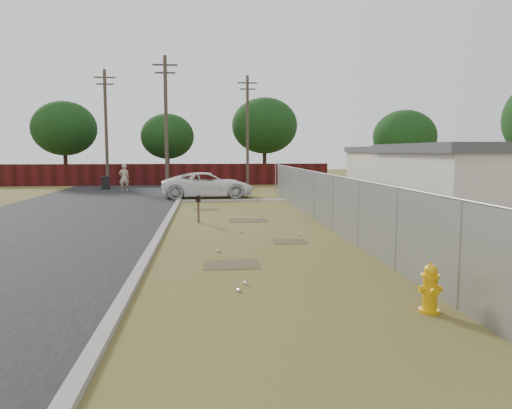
{
  "coord_description": "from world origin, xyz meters",
  "views": [
    {
      "loc": [
        -1.4,
        -17.37,
        2.86
      ],
      "look_at": [
        0.22,
        -1.06,
        1.1
      ],
      "focal_mm": 35.0,
      "sensor_mm": 36.0,
      "label": 1
    }
  ],
  "objects": [
    {
      "name": "ground",
      "position": [
        0.0,
        0.0,
        0.0
      ],
      "size": [
        120.0,
        120.0,
        0.0
      ],
      "primitive_type": "plane",
      "color": "olive",
      "rests_on": "ground"
    },
    {
      "name": "street",
      "position": [
        -6.76,
        8.05,
        0.02
      ],
      "size": [
        15.1,
        60.0,
        0.12
      ],
      "color": "black",
      "rests_on": "ground"
    },
    {
      "name": "chainlink_fence",
      "position": [
        3.12,
        1.03,
        0.8
      ],
      "size": [
        0.1,
        27.06,
        2.02
      ],
      "color": "gray",
      "rests_on": "ground"
    },
    {
      "name": "privacy_fence",
      "position": [
        -6.0,
        25.0,
        0.9
      ],
      "size": [
        30.0,
        0.12,
        1.8
      ],
      "primitive_type": "cube",
      "color": "#450E10",
      "rests_on": "ground"
    },
    {
      "name": "utility_poles",
      "position": [
        -3.67,
        20.67,
        4.69
      ],
      "size": [
        12.6,
        8.24,
        9.0
      ],
      "color": "#4B3E32",
      "rests_on": "ground"
    },
    {
      "name": "houses",
      "position": [
        9.7,
        3.13,
        1.56
      ],
      "size": [
        9.3,
        17.24,
        3.1
      ],
      "color": "beige",
      "rests_on": "ground"
    },
    {
      "name": "horizon_trees",
      "position": [
        0.84,
        23.56,
        4.63
      ],
      "size": [
        33.32,
        31.94,
        7.78
      ],
      "color": "black",
      "rests_on": "ground"
    },
    {
      "name": "fire_hydrant",
      "position": [
        2.52,
        -9.11,
        0.43
      ],
      "size": [
        0.41,
        0.4,
        0.91
      ],
      "color": "#DA9E0B",
      "rests_on": "ground"
    },
    {
      "name": "mailbox",
      "position": [
        -1.74,
        2.52,
        0.88
      ],
      "size": [
        0.2,
        0.48,
        1.11
      ],
      "color": "brown",
      "rests_on": "ground"
    },
    {
      "name": "pickup_truck",
      "position": [
        -1.35,
        13.39,
        0.78
      ],
      "size": [
        5.79,
        2.97,
        1.56
      ],
      "primitive_type": "imported",
      "rotation": [
        0.0,
        0.0,
        1.64
      ],
      "color": "white",
      "rests_on": "ground"
    },
    {
      "name": "pedestrian",
      "position": [
        -7.21,
        18.63,
        0.97
      ],
      "size": [
        0.79,
        0.6,
        1.94
      ],
      "primitive_type": "imported",
      "rotation": [
        0.0,
        0.0,
        3.34
      ],
      "color": "tan",
      "rests_on": "ground"
    },
    {
      "name": "trash_bin",
      "position": [
        -8.92,
        20.79,
        0.51
      ],
      "size": [
        0.74,
        0.73,
        0.99
      ],
      "color": "black",
      "rests_on": "ground"
    },
    {
      "name": "scattered_litter",
      "position": [
        -0.05,
        -2.59,
        0.04
      ],
      "size": [
        2.88,
        10.77,
        0.07
      ],
      "color": "silver",
      "rests_on": "ground"
    }
  ]
}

